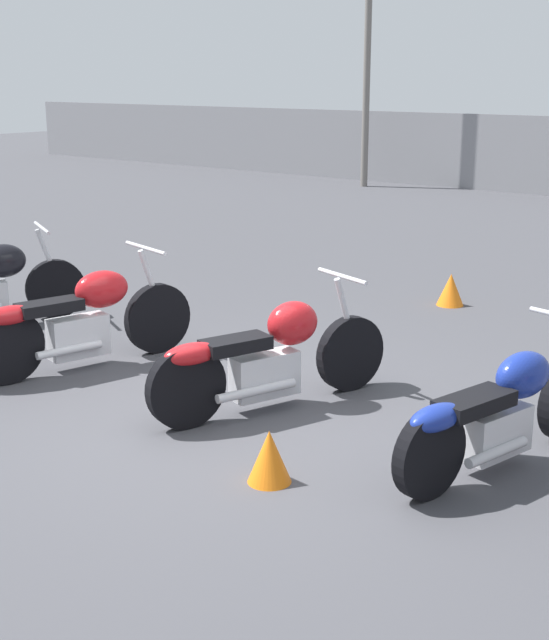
% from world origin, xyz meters
% --- Properties ---
extents(ground_plane, '(60.00, 60.00, 0.00)m').
position_xyz_m(ground_plane, '(0.00, 0.00, 0.00)').
color(ground_plane, '#424247').
extents(motorcycle_slot_1, '(0.81, 2.08, 1.02)m').
position_xyz_m(motorcycle_slot_1, '(-1.81, 0.24, 0.45)').
color(motorcycle_slot_1, black).
rests_on(motorcycle_slot_1, ground_plane).
extents(motorcycle_slot_2, '(0.90, 2.06, 0.99)m').
position_xyz_m(motorcycle_slot_2, '(0.11, 0.47, 0.42)').
color(motorcycle_slot_2, black).
rests_on(motorcycle_slot_2, ground_plane).
extents(motorcycle_slot_3, '(0.72, 2.01, 0.94)m').
position_xyz_m(motorcycle_slot_3, '(1.99, 0.55, 0.40)').
color(motorcycle_slot_3, black).
rests_on(motorcycle_slot_3, ground_plane).
extents(traffic_cone_near, '(0.29, 0.29, 0.35)m').
position_xyz_m(traffic_cone_near, '(0.93, -0.54, 0.18)').
color(traffic_cone_near, orange).
rests_on(traffic_cone_near, ground_plane).
extents(traffic_cone_far, '(0.31, 0.31, 0.36)m').
position_xyz_m(traffic_cone_far, '(-0.28, 4.27, 0.18)').
color(traffic_cone_far, orange).
rests_on(traffic_cone_far, ground_plane).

